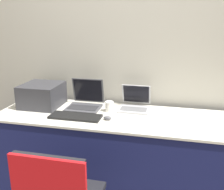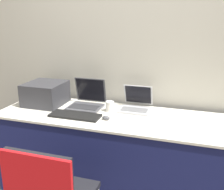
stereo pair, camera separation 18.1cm
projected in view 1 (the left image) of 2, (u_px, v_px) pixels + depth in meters
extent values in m
cube|color=#B7B2A3|center=(134.00, 53.00, 2.63)|extent=(8.00, 0.05, 2.60)
cube|color=#191E51|center=(124.00, 156.00, 2.48)|extent=(2.34, 0.69, 0.77)
cube|color=silver|center=(125.00, 117.00, 2.37)|extent=(2.36, 0.71, 0.02)
cube|color=#333338|center=(42.00, 95.00, 2.61)|extent=(0.37, 0.38, 0.22)
cube|color=#51565B|center=(40.00, 87.00, 2.55)|extent=(0.30, 0.29, 0.04)
cube|color=#4C4C51|center=(83.00, 108.00, 2.54)|extent=(0.32, 0.26, 0.02)
cube|color=#2D2D30|center=(83.00, 108.00, 2.53)|extent=(0.28, 0.14, 0.00)
cube|color=#4C4C51|center=(88.00, 90.00, 2.65)|extent=(0.32, 0.06, 0.25)
cube|color=black|center=(88.00, 91.00, 2.65)|extent=(0.29, 0.05, 0.23)
cube|color=#B7B7BC|center=(134.00, 110.00, 2.50)|extent=(0.28, 0.22, 0.02)
cube|color=slate|center=(134.00, 109.00, 2.49)|extent=(0.25, 0.12, 0.00)
cube|color=#B7B7BC|center=(136.00, 94.00, 2.61)|extent=(0.28, 0.09, 0.21)
cube|color=black|center=(136.00, 94.00, 2.61)|extent=(0.25, 0.08, 0.18)
cube|color=black|center=(75.00, 117.00, 2.32)|extent=(0.46, 0.17, 0.02)
cylinder|color=white|center=(109.00, 107.00, 2.47)|extent=(0.08, 0.08, 0.09)
cylinder|color=white|center=(109.00, 102.00, 2.46)|extent=(0.08, 0.08, 0.01)
ellipsoid|color=#4C4C51|center=(107.00, 118.00, 2.27)|extent=(0.07, 0.05, 0.03)
cube|color=black|center=(50.00, 189.00, 1.55)|extent=(0.45, 0.03, 0.45)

